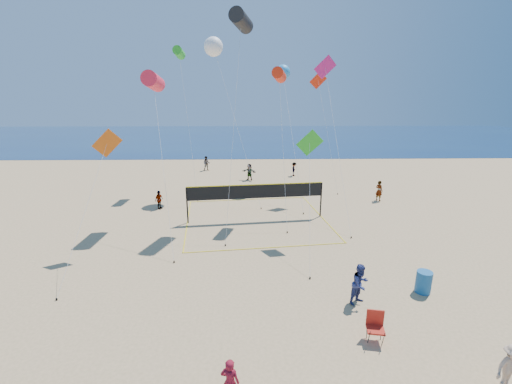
{
  "coord_description": "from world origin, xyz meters",
  "views": [
    {
      "loc": [
        -0.12,
        -9.58,
        8.74
      ],
      "look_at": [
        0.15,
        2.0,
        5.4
      ],
      "focal_mm": 24.0,
      "sensor_mm": 36.0,
      "label": 1
    }
  ],
  "objects_px": {
    "camp_chair": "(375,324)",
    "woman": "(230,382)",
    "volleyball_net": "(256,195)",
    "trash_barrel": "(424,282)"
  },
  "relations": [
    {
      "from": "camp_chair",
      "to": "woman",
      "type": "bearing_deg",
      "value": -142.82
    },
    {
      "from": "woman",
      "to": "volleyball_net",
      "type": "relative_size",
      "value": 0.14
    },
    {
      "from": "woman",
      "to": "camp_chair",
      "type": "xyz_separation_m",
      "value": [
        5.16,
        2.61,
        -0.12
      ]
    },
    {
      "from": "volleyball_net",
      "to": "trash_barrel",
      "type": "bearing_deg",
      "value": -58.84
    },
    {
      "from": "camp_chair",
      "to": "volleyball_net",
      "type": "xyz_separation_m",
      "value": [
        -4.08,
        12.63,
        1.16
      ]
    },
    {
      "from": "woman",
      "to": "volleyball_net",
      "type": "bearing_deg",
      "value": -80.21
    },
    {
      "from": "trash_barrel",
      "to": "volleyball_net",
      "type": "distance_m",
      "value": 12.17
    },
    {
      "from": "woman",
      "to": "volleyball_net",
      "type": "xyz_separation_m",
      "value": [
        1.08,
        15.24,
        1.04
      ]
    },
    {
      "from": "camp_chair",
      "to": "volleyball_net",
      "type": "relative_size",
      "value": 0.12
    },
    {
      "from": "camp_chair",
      "to": "trash_barrel",
      "type": "bearing_deg",
      "value": 52.88
    }
  ]
}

